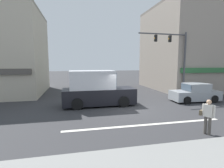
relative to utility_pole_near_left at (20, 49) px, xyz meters
The scene contains 10 objects.
ground_plane 11.13m from the utility_pole_near_left, 32.80° to the right, with size 120.00×120.00×0.00m, color #333335.
lane_marking_stripe 13.21m from the utility_pole_near_left, 46.53° to the right, with size 9.00×0.24×0.01m, color silver.
building_right_corner 20.86m from the utility_pole_near_left, ahead, with size 12.15×10.25×10.32m.
utility_pole_near_left is the anchor object (origin of this frame).
utility_pole_far_right 16.41m from the utility_pole_near_left, 11.61° to the left, with size 1.40×0.22×7.68m.
traffic_light_mast 14.43m from the utility_pole_near_left, 10.27° to the right, with size 4.89×0.32×6.20m.
sedan_approaching_near 16.14m from the utility_pole_near_left, 16.47° to the right, with size 4.16×1.99×1.58m.
box_truck_crossing_rightbound 8.32m from the utility_pole_near_left, 32.46° to the right, with size 5.62×2.28×2.75m.
sedan_crossing_leftbound 9.27m from the utility_pole_near_left, 23.54° to the left, with size 1.97×4.15×1.58m.
pedestrian_foreground_with_bag 15.67m from the utility_pole_near_left, 44.91° to the right, with size 0.45×0.68×1.67m.
Camera 1 is at (-3.82, -12.03, 3.37)m, focal length 28.00 mm.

